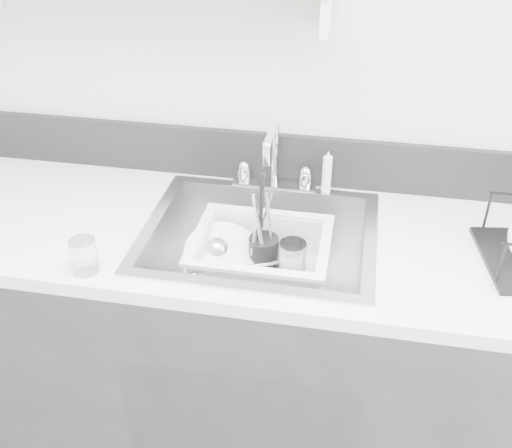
# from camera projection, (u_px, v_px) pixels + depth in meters

# --- Properties ---
(room_shell) EXTENTS (3.50, 3.00, 2.60)m
(room_shell) POSITION_uv_depth(u_px,v_px,m) (110.00, 35.00, 0.57)
(room_shell) COLOR silver
(room_shell) RESTS_ON ground
(counter_run) EXTENTS (3.20, 0.62, 0.92)m
(counter_run) POSITION_uv_depth(u_px,v_px,m) (259.00, 352.00, 1.91)
(counter_run) COLOR #252528
(counter_run) RESTS_ON ground
(backsplash) EXTENTS (3.20, 0.02, 0.16)m
(backsplash) POSITION_uv_depth(u_px,v_px,m) (277.00, 158.00, 1.85)
(backsplash) COLOR black
(backsplash) RESTS_ON counter_run
(sink) EXTENTS (0.64, 0.52, 0.20)m
(sink) POSITION_uv_depth(u_px,v_px,m) (259.00, 259.00, 1.70)
(sink) COLOR silver
(sink) RESTS_ON counter_run
(faucet) EXTENTS (0.26, 0.18, 0.23)m
(faucet) POSITION_uv_depth(u_px,v_px,m) (274.00, 172.00, 1.82)
(faucet) COLOR silver
(faucet) RESTS_ON counter_run
(side_sprayer) EXTENTS (0.03, 0.03, 0.14)m
(side_sprayer) POSITION_uv_depth(u_px,v_px,m) (327.00, 172.00, 1.80)
(side_sprayer) COLOR silver
(side_sprayer) RESTS_ON counter_run
(wash_tub) EXTENTS (0.43, 0.37, 0.15)m
(wash_tub) POSITION_uv_depth(u_px,v_px,m) (261.00, 260.00, 1.70)
(wash_tub) COLOR silver
(wash_tub) RESTS_ON sink
(plate_stack) EXTENTS (0.27, 0.27, 0.11)m
(plate_stack) POSITION_uv_depth(u_px,v_px,m) (226.00, 263.00, 1.74)
(plate_stack) COLOR white
(plate_stack) RESTS_ON wash_tub
(utensil_cup) EXTENTS (0.09, 0.09, 0.29)m
(utensil_cup) POSITION_uv_depth(u_px,v_px,m) (264.00, 252.00, 1.73)
(utensil_cup) COLOR black
(utensil_cup) RESTS_ON wash_tub
(ladle) EXTENTS (0.26, 0.29, 0.08)m
(ladle) POSITION_uv_depth(u_px,v_px,m) (228.00, 269.00, 1.70)
(ladle) COLOR silver
(ladle) RESTS_ON wash_tub
(tumbler_in_tub) EXTENTS (0.09, 0.09, 0.11)m
(tumbler_in_tub) POSITION_uv_depth(u_px,v_px,m) (292.00, 259.00, 1.71)
(tumbler_in_tub) COLOR white
(tumbler_in_tub) RESTS_ON wash_tub
(tumbler_counter) EXTENTS (0.07, 0.07, 0.09)m
(tumbler_counter) POSITION_uv_depth(u_px,v_px,m) (84.00, 256.00, 1.48)
(tumbler_counter) COLOR white
(tumbler_counter) RESTS_ON counter_run
(bowl_small) EXTENTS (0.11, 0.11, 0.03)m
(bowl_small) POSITION_uv_depth(u_px,v_px,m) (289.00, 294.00, 1.65)
(bowl_small) COLOR white
(bowl_small) RESTS_ON wash_tub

